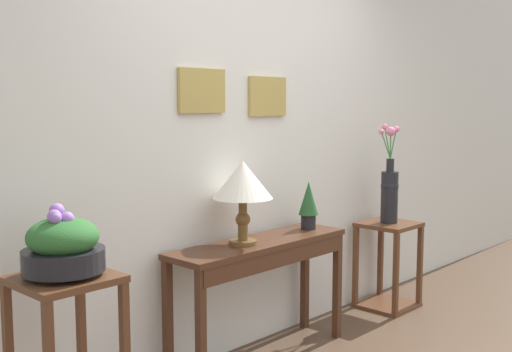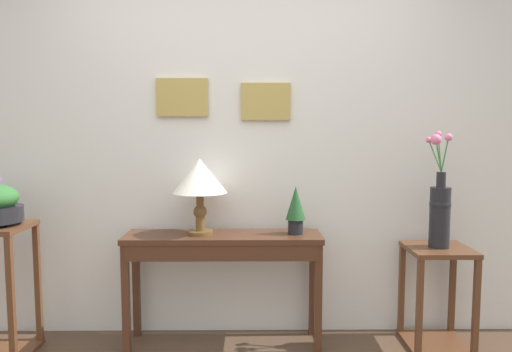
{
  "view_description": "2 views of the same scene",
  "coord_description": "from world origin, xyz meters",
  "px_view_note": "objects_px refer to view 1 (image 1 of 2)",
  "views": [
    {
      "loc": [
        -2.85,
        -1.27,
        1.56
      ],
      "look_at": [
        -0.18,
        1.26,
        1.13
      ],
      "focal_mm": 44.08,
      "sensor_mm": 36.0,
      "label": 1
    },
    {
      "loc": [
        0.04,
        -1.79,
        1.41
      ],
      "look_at": [
        0.07,
        1.2,
        1.12
      ],
      "focal_mm": 33.56,
      "sensor_mm": 36.0,
      "label": 2
    }
  ],
  "objects_px": {
    "console_table": "(263,259)",
    "planter_bowl_wide_left": "(63,246)",
    "table_lamp": "(243,183)",
    "flower_vase_tall_right": "(390,189)",
    "pedestal_stand_right": "(388,265)",
    "potted_plant_on_console": "(308,203)"
  },
  "relations": [
    {
      "from": "potted_plant_on_console",
      "to": "pedestal_stand_right",
      "type": "bearing_deg",
      "value": -2.9
    },
    {
      "from": "flower_vase_tall_right",
      "to": "pedestal_stand_right",
      "type": "bearing_deg",
      "value": 16.98
    },
    {
      "from": "table_lamp",
      "to": "pedestal_stand_right",
      "type": "bearing_deg",
      "value": -1.53
    },
    {
      "from": "pedestal_stand_right",
      "to": "potted_plant_on_console",
      "type": "bearing_deg",
      "value": 177.1
    },
    {
      "from": "potted_plant_on_console",
      "to": "planter_bowl_wide_left",
      "type": "relative_size",
      "value": 0.91
    },
    {
      "from": "table_lamp",
      "to": "flower_vase_tall_right",
      "type": "height_order",
      "value": "flower_vase_tall_right"
    },
    {
      "from": "planter_bowl_wide_left",
      "to": "pedestal_stand_right",
      "type": "height_order",
      "value": "planter_bowl_wide_left"
    },
    {
      "from": "console_table",
      "to": "table_lamp",
      "type": "height_order",
      "value": "table_lamp"
    },
    {
      "from": "potted_plant_on_console",
      "to": "pedestal_stand_right",
      "type": "xyz_separation_m",
      "value": [
        0.92,
        -0.05,
        -0.58
      ]
    },
    {
      "from": "planter_bowl_wide_left",
      "to": "table_lamp",
      "type": "bearing_deg",
      "value": 7.53
    },
    {
      "from": "planter_bowl_wide_left",
      "to": "flower_vase_tall_right",
      "type": "distance_m",
      "value": 2.78
    },
    {
      "from": "planter_bowl_wide_left",
      "to": "flower_vase_tall_right",
      "type": "xyz_separation_m",
      "value": [
        2.78,
        0.12,
        -0.05
      ]
    },
    {
      "from": "console_table",
      "to": "flower_vase_tall_right",
      "type": "height_order",
      "value": "flower_vase_tall_right"
    },
    {
      "from": "potted_plant_on_console",
      "to": "planter_bowl_wide_left",
      "type": "xyz_separation_m",
      "value": [
        -1.86,
        -0.17,
        0.05
      ]
    },
    {
      "from": "planter_bowl_wide_left",
      "to": "pedestal_stand_right",
      "type": "relative_size",
      "value": 0.52
    },
    {
      "from": "console_table",
      "to": "potted_plant_on_console",
      "type": "bearing_deg",
      "value": 3.38
    },
    {
      "from": "table_lamp",
      "to": "potted_plant_on_console",
      "type": "distance_m",
      "value": 0.65
    },
    {
      "from": "potted_plant_on_console",
      "to": "planter_bowl_wide_left",
      "type": "height_order",
      "value": "planter_bowl_wide_left"
    },
    {
      "from": "table_lamp",
      "to": "pedestal_stand_right",
      "type": "xyz_separation_m",
      "value": [
        1.54,
        -0.04,
        -0.77
      ]
    },
    {
      "from": "flower_vase_tall_right",
      "to": "console_table",
      "type": "bearing_deg",
      "value": 179.2
    },
    {
      "from": "planter_bowl_wide_left",
      "to": "pedestal_stand_right",
      "type": "bearing_deg",
      "value": 2.54
    },
    {
      "from": "console_table",
      "to": "planter_bowl_wide_left",
      "type": "bearing_deg",
      "value": -174.16
    }
  ]
}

